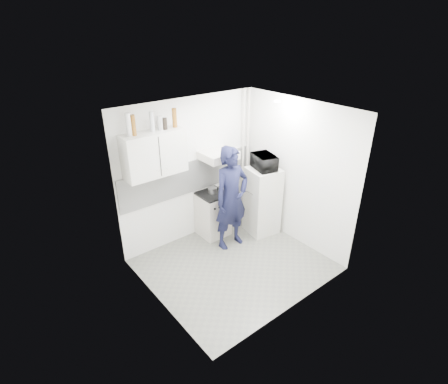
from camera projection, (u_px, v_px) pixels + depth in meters
floor at (234, 265)px, 5.90m from camera, size 2.80×2.80×0.00m
ceiling at (237, 111)px, 4.74m from camera, size 2.80×2.80×0.00m
wall_back at (190, 171)px, 6.20m from camera, size 2.80×0.00×2.80m
wall_left at (154, 227)px, 4.54m from camera, size 0.00×2.60×2.60m
wall_right at (296, 173)px, 6.10m from camera, size 0.00×2.60×2.60m
person at (231, 198)px, 6.04m from camera, size 0.69×0.45×1.88m
stove at (213, 215)px, 6.58m from camera, size 0.52×0.52×0.83m
fridge at (262, 201)px, 6.58m from camera, size 0.62×0.62×1.30m
stove_top at (212, 194)px, 6.39m from camera, size 0.50×0.50×0.03m
saucepan at (212, 190)px, 6.41m from camera, size 0.17×0.17×0.09m
microwave at (264, 162)px, 6.23m from camera, size 0.56×0.45×0.27m
bottle_a at (129, 125)px, 4.98m from camera, size 0.08×0.08×0.34m
bottle_b at (133, 125)px, 5.02m from camera, size 0.08×0.08×0.30m
bottle_d at (152, 122)px, 5.19m from camera, size 0.07×0.07×0.30m
canister_a at (160, 123)px, 5.28m from camera, size 0.09×0.09×0.22m
canister_b at (164, 124)px, 5.33m from camera, size 0.09×0.09×0.17m
bottle_e at (174, 118)px, 5.41m from camera, size 0.07×0.07×0.30m
upper_cabinet at (154, 154)px, 5.41m from camera, size 1.00×0.35×0.70m
range_hood at (218, 155)px, 6.15m from camera, size 0.60×0.50×0.14m
backsplash at (191, 177)px, 6.23m from camera, size 2.74×0.03×0.60m
pipe_a at (247, 156)px, 6.87m from camera, size 0.05×0.05×2.60m
pipe_b at (243, 158)px, 6.80m from camera, size 0.04×0.04×2.60m
ceiling_spot_fixture at (277, 101)px, 5.45m from camera, size 0.10×0.10×0.02m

